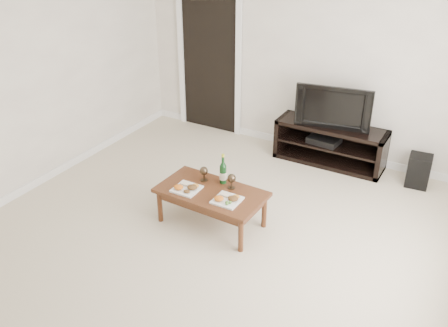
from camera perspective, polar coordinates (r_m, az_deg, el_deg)
floor at (r=5.14m, az=-2.47°, el=-10.09°), size 5.50×5.50×0.00m
back_wall at (r=6.81m, az=9.96°, el=11.68°), size 5.00×0.04×2.60m
doorway at (r=7.50m, az=-1.65°, el=11.40°), size 0.90×0.02×2.05m
media_console at (r=6.79m, az=12.01°, el=2.16°), size 1.45×0.45×0.55m
television at (r=6.57m, az=12.49°, el=6.49°), size 0.97×0.28×0.56m
av_receiver at (r=6.78m, az=11.37°, el=2.66°), size 0.43×0.34×0.08m
subwoofer at (r=6.60m, az=21.36°, el=-0.77°), size 0.29×0.29×0.40m
coffee_table at (r=5.43m, az=-1.43°, el=-5.03°), size 1.17×0.66×0.42m
plate_left at (r=5.33m, az=-4.30°, el=-2.69°), size 0.27×0.27×0.07m
plate_right at (r=5.12m, az=0.35°, el=-3.98°), size 0.27×0.27×0.07m
wine_bottle at (r=5.37m, az=-0.11°, el=-0.59°), size 0.07×0.07×0.35m
goblet_left at (r=5.46m, az=-2.31°, el=-1.18°), size 0.09×0.09×0.17m
goblet_right at (r=5.32m, az=0.87°, el=-2.04°), size 0.09×0.09×0.17m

